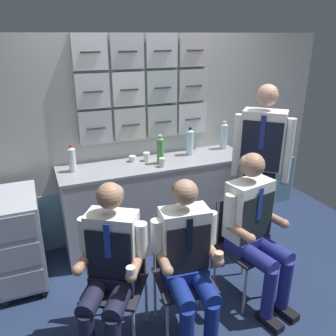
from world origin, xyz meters
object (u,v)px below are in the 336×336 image
service_trolley (18,238)px  crew_member_near_trolley (255,224)px  folding_chair_left (119,269)px  crew_member_center (188,259)px  folding_chair_near_trolley (239,235)px  paper_cup_blue (147,156)px  crew_member_left (110,265)px  water_bottle_blue_cap (72,159)px  crew_member_standing (261,158)px  folding_chair_center (180,263)px

service_trolley → crew_member_near_trolley: 2.05m
folding_chair_left → crew_member_near_trolley: 1.12m
crew_member_center → folding_chair_near_trolley: (0.64, 0.33, -0.15)m
folding_chair_left → paper_cup_blue: 1.32m
crew_member_left → crew_member_near_trolley: bearing=2.1°
crew_member_near_trolley → water_bottle_blue_cap: (-1.24, 1.18, 0.33)m
crew_member_standing → service_trolley: bearing=169.8°
folding_chair_near_trolley → crew_member_standing: bearing=40.9°
service_trolley → water_bottle_blue_cap: bearing=22.8°
crew_member_left → paper_cup_blue: crew_member_left is taller
crew_member_center → paper_cup_blue: crew_member_center is taller
crew_member_near_trolley → crew_member_standing: (0.42, 0.55, 0.32)m
crew_member_standing → water_bottle_blue_cap: 1.78m
folding_chair_left → water_bottle_blue_cap: water_bottle_blue_cap is taller
crew_member_center → folding_chair_near_trolley: bearing=27.4°
folding_chair_center → folding_chair_near_trolley: same height
crew_member_left → crew_member_center: crew_member_left is taller
folding_chair_left → crew_member_center: size_ratio=0.69×
crew_member_left → folding_chair_center: bearing=3.4°
crew_member_center → crew_member_near_trolley: (0.67, 0.18, 0.03)m
crew_member_near_trolley → paper_cup_blue: size_ratio=14.62×
service_trolley → folding_chair_near_trolley: 1.93m
crew_member_left → crew_member_center: bearing=-14.3°
crew_member_center → crew_member_standing: (1.09, 0.72, 0.36)m
folding_chair_center → water_bottle_blue_cap: bearing=116.2°
crew_member_left → folding_chair_center: 0.56m
paper_cup_blue → crew_member_near_trolley: bearing=-67.0°
crew_member_standing → paper_cup_blue: crew_member_standing is taller
folding_chair_near_trolley → crew_member_near_trolley: crew_member_near_trolley is taller
crew_member_center → crew_member_standing: 1.36m
water_bottle_blue_cap → crew_member_near_trolley: bearing=-43.5°
crew_member_center → folding_chair_near_trolley: size_ratio=1.45×
folding_chair_left → water_bottle_blue_cap: bearing=97.3°
paper_cup_blue → crew_member_standing: bearing=-34.9°
folding_chair_left → crew_member_standing: crew_member_standing is taller
crew_member_left → crew_member_standing: 1.75m
folding_chair_center → crew_member_center: 0.22m
paper_cup_blue → water_bottle_blue_cap: bearing=-179.0°
crew_member_near_trolley → paper_cup_blue: 1.32m
crew_member_near_trolley → crew_member_left: bearing=-177.9°
service_trolley → folding_chair_left: (0.70, -0.85, 0.07)m
crew_member_left → water_bottle_blue_cap: bearing=92.5°
crew_member_left → water_bottle_blue_cap: crew_member_left is taller
crew_member_left → crew_member_near_trolley: (1.19, 0.04, 0.03)m
crew_member_center → crew_member_near_trolley: 0.70m
folding_chair_center → folding_chair_near_trolley: bearing=15.1°
folding_chair_left → folding_chair_near_trolley: same height
folding_chair_center → crew_member_center: bearing=-95.9°
folding_chair_left → crew_member_left: 0.23m
service_trolley → crew_member_standing: size_ratio=0.50×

